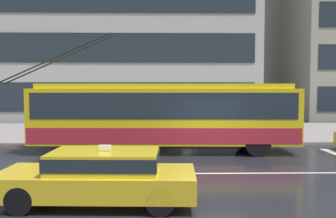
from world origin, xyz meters
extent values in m
plane|color=#22232C|center=(0.00, 0.00, 0.00)|extent=(160.00, 160.00, 0.00)
cube|color=gray|center=(0.00, 9.55, 0.07)|extent=(80.00, 10.00, 0.14)
cube|color=silver|center=(0.00, -1.20, 0.00)|extent=(72.00, 0.14, 0.01)
cube|color=yellow|center=(-1.75, 2.95, 1.57)|extent=(11.17, 2.82, 2.30)
cube|color=yellow|center=(-1.75, 2.95, 2.82)|extent=(10.50, 2.56, 0.20)
cube|color=#1E2833|center=(-1.75, 2.95, 2.03)|extent=(10.73, 2.84, 1.06)
cube|color=#AA2433|center=(-1.75, 2.95, 0.83)|extent=(11.06, 2.85, 0.64)
cube|color=#1E2833|center=(3.74, 2.78, 2.03)|extent=(0.19, 2.19, 1.15)
cube|color=black|center=(3.59, 2.78, 2.62)|extent=(0.22, 1.89, 0.28)
cylinder|color=black|center=(-6.38, 3.44, 3.97)|extent=(4.87, 0.21, 2.16)
cylinder|color=black|center=(-6.41, 2.74, 3.97)|extent=(4.87, 0.21, 2.16)
cylinder|color=black|center=(2.05, 3.92, 0.52)|extent=(1.05, 0.33, 1.04)
cylinder|color=black|center=(1.99, 1.74, 0.52)|extent=(1.05, 0.33, 1.04)
cylinder|color=black|center=(-5.27, 4.15, 0.52)|extent=(1.05, 0.33, 1.04)
cylinder|color=black|center=(-5.34, 1.96, 0.52)|extent=(1.05, 0.33, 1.04)
cube|color=yellow|center=(-3.40, -4.23, 0.51)|extent=(4.66, 2.02, 0.55)
cube|color=yellow|center=(-3.21, -4.24, 1.02)|extent=(2.54, 1.67, 0.48)
cube|color=#1E2833|center=(-3.21, -4.24, 1.05)|extent=(2.58, 1.69, 0.31)
cube|color=silver|center=(-3.21, -4.24, 1.33)|extent=(0.29, 0.17, 0.12)
cylinder|color=black|center=(-4.94, -4.99, 0.31)|extent=(0.63, 0.22, 0.62)
cylinder|color=black|center=(-4.88, -3.35, 0.31)|extent=(0.63, 0.22, 0.62)
cylinder|color=black|center=(-1.92, -5.11, 0.31)|extent=(0.63, 0.22, 0.62)
cylinder|color=black|center=(-1.85, -3.48, 0.31)|extent=(0.63, 0.22, 0.62)
cylinder|color=gray|center=(-0.15, 5.10, 1.38)|extent=(0.08, 0.08, 2.47)
cylinder|color=gray|center=(-4.09, 5.10, 1.38)|extent=(0.08, 0.08, 2.47)
cylinder|color=gray|center=(-0.15, 6.55, 1.38)|extent=(0.08, 0.08, 2.47)
cylinder|color=gray|center=(-4.09, 6.55, 1.38)|extent=(0.08, 0.08, 2.47)
cube|color=#99ADB2|center=(-2.12, 6.55, 1.43)|extent=(3.75, 0.04, 1.98)
cube|color=#B2B2B7|center=(-2.12, 5.82, 2.65)|extent=(4.24, 1.75, 0.08)
cube|color=brown|center=(-2.12, 6.19, 0.59)|extent=(2.76, 0.36, 0.08)
cylinder|color=black|center=(-6.19, 5.72, 0.54)|extent=(0.14, 0.14, 0.79)
cylinder|color=black|center=(-6.34, 5.66, 0.54)|extent=(0.14, 0.14, 0.79)
cylinder|color=#8F765A|center=(-6.27, 5.69, 1.24)|extent=(0.48, 0.48, 0.61)
sphere|color=tan|center=(-6.27, 5.69, 1.65)|extent=(0.23, 0.23, 0.23)
cylinder|color=#575441|center=(-5.29, 5.45, 0.56)|extent=(0.14, 0.14, 0.85)
cylinder|color=#575441|center=(-5.33, 5.29, 0.56)|extent=(0.14, 0.14, 0.85)
cylinder|color=maroon|center=(-5.31, 5.37, 1.27)|extent=(0.44, 0.44, 0.57)
sphere|color=tan|center=(-5.31, 5.37, 1.67)|extent=(0.23, 0.23, 0.23)
cone|color=gold|center=(-5.35, 5.25, 1.97)|extent=(1.26, 1.26, 0.27)
cylinder|color=#333333|center=(-5.35, 5.25, 1.46)|extent=(0.02, 0.02, 0.76)
cube|color=#ACADAE|center=(-5.84, 22.30, 9.39)|extent=(23.79, 13.63, 18.78)
cube|color=#1E2833|center=(-5.84, 15.45, 2.07)|extent=(22.37, 0.06, 2.25)
cube|color=#1E2833|center=(-5.84, 15.45, 5.82)|extent=(22.37, 0.06, 2.25)
camera|label=1|loc=(-1.90, -12.82, 2.72)|focal=39.33mm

